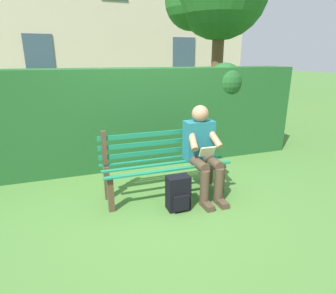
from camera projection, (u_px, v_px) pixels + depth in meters
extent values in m
plane|color=#477533|center=(166.00, 195.00, 3.79)|extent=(60.00, 60.00, 0.00)
cube|color=#4C3828|center=(221.00, 177.00, 3.81)|extent=(0.07, 0.07, 0.44)
cube|color=#4C3828|center=(111.00, 194.00, 3.34)|extent=(0.07, 0.07, 0.44)
cube|color=#4C3828|center=(210.00, 169.00, 4.11)|extent=(0.07, 0.07, 0.44)
cube|color=#4C3828|center=(107.00, 183.00, 3.64)|extent=(0.07, 0.07, 0.44)
cube|color=#197251|center=(160.00, 159.00, 3.85)|extent=(1.65, 0.06, 0.02)
cube|color=#197251|center=(165.00, 164.00, 3.66)|extent=(1.65, 0.06, 0.02)
cube|color=#197251|center=(171.00, 170.00, 3.46)|extent=(1.65, 0.06, 0.02)
cube|color=#4C3828|center=(210.00, 138.00, 4.00)|extent=(0.06, 0.06, 0.44)
cube|color=#4C3828|center=(104.00, 148.00, 3.53)|extent=(0.06, 0.06, 0.44)
cube|color=#197251|center=(161.00, 151.00, 3.81)|extent=(1.65, 0.02, 0.06)
cube|color=#197251|center=(160.00, 143.00, 3.77)|extent=(1.65, 0.02, 0.06)
cube|color=#197251|center=(160.00, 133.00, 3.73)|extent=(1.65, 0.02, 0.06)
cube|color=#1E6672|center=(199.00, 140.00, 3.74)|extent=(0.38, 0.22, 0.52)
sphere|color=#A57A5B|center=(200.00, 114.00, 3.62)|extent=(0.22, 0.22, 0.22)
cylinder|color=#473828|center=(212.00, 161.00, 3.66)|extent=(0.13, 0.42, 0.13)
cylinder|color=#473828|center=(198.00, 163.00, 3.59)|extent=(0.13, 0.42, 0.13)
cylinder|color=#473828|center=(219.00, 186.00, 3.54)|extent=(0.12, 0.12, 0.46)
cylinder|color=#473828|center=(205.00, 188.00, 3.48)|extent=(0.12, 0.12, 0.46)
cube|color=#473828|center=(221.00, 202.00, 3.53)|extent=(0.10, 0.24, 0.07)
cube|color=#473828|center=(207.00, 205.00, 3.47)|extent=(0.10, 0.24, 0.07)
cylinder|color=#A57A5B|center=(214.00, 137.00, 3.65)|extent=(0.14, 0.32, 0.26)
cylinder|color=#A57A5B|center=(193.00, 140.00, 3.55)|extent=(0.14, 0.32, 0.26)
cube|color=beige|center=(207.00, 152.00, 3.53)|extent=(0.20, 0.07, 0.13)
cube|color=#1E5123|center=(120.00, 118.00, 4.73)|extent=(6.31, 0.71, 1.61)
sphere|color=#1E5123|center=(225.00, 81.00, 5.06)|extent=(0.64, 0.64, 0.64)
sphere|color=#1E5123|center=(11.00, 92.00, 4.15)|extent=(0.57, 0.57, 0.57)
cylinder|color=brown|center=(216.00, 77.00, 6.98)|extent=(0.28, 0.28, 2.65)
sphere|color=#236023|center=(193.00, 1.00, 6.58)|extent=(1.31, 1.31, 1.31)
cube|color=#BCAD93|center=(108.00, 14.00, 11.00)|extent=(10.24, 3.15, 6.82)
cube|color=#334756|center=(184.00, 54.00, 10.83)|extent=(0.90, 0.04, 1.20)
cube|color=#334756|center=(39.00, 53.00, 9.21)|extent=(0.90, 0.04, 1.20)
cube|color=black|center=(178.00, 193.00, 3.40)|extent=(0.27, 0.18, 0.43)
cube|color=black|center=(181.00, 203.00, 3.32)|extent=(0.19, 0.04, 0.19)
cylinder|color=black|center=(181.00, 187.00, 3.51)|extent=(0.04, 0.04, 0.26)
cylinder|color=black|center=(169.00, 188.00, 3.46)|extent=(0.04, 0.04, 0.26)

